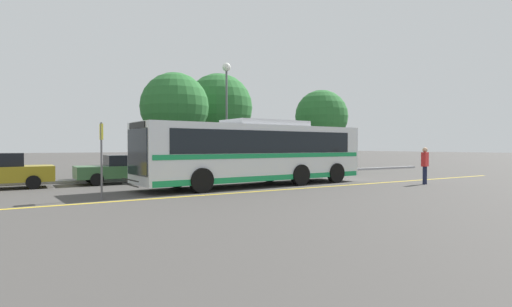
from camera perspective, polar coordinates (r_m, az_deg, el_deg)
The scene contains 12 objects.
ground_plane at distance 19.67m, azimuth 2.46°, elevation -4.39°, with size 220.00×220.00×0.00m, color #423F3D.
lane_strip_0 at distance 17.17m, azimuth 3.88°, elevation -5.17°, with size 0.20×31.35×0.01m, color gold.
curb_strip at distance 24.30m, azimuth -7.50°, elevation -3.18°, with size 39.35×0.36×0.15m, color #99999E.
transit_bus at distance 18.91m, azimuth 0.03°, elevation 0.30°, with size 11.78×3.24×3.09m.
parked_car_1 at distance 21.22m, azimuth -18.35°, elevation -2.10°, with size 4.54×1.94×1.42m.
parked_car_2 at distance 22.71m, azimuth -5.69°, elevation -1.87°, with size 4.21×2.05×1.38m.
pedestrian_0 at distance 21.16m, azimuth 22.98°, elevation -1.27°, with size 0.46×0.32×1.81m.
bus_stop_sign at distance 14.95m, azimuth -21.21°, elevation 0.32°, with size 0.07×0.40×2.70m.
street_lamp at distance 26.79m, azimuth -4.24°, elevation 8.85°, with size 0.56×0.56×7.38m.
tree_0 at distance 34.44m, azimuth 9.32°, elevation 5.24°, with size 4.46×4.46×6.63m.
tree_1 at distance 25.35m, azimuth -11.54°, elevation 6.54°, with size 4.22×4.22×6.42m.
tree_3 at distance 30.04m, azimuth -5.35°, elevation 6.57°, with size 5.01×5.01×7.27m.
Camera 1 is at (-11.00, -16.20, 1.86)m, focal length 28.00 mm.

